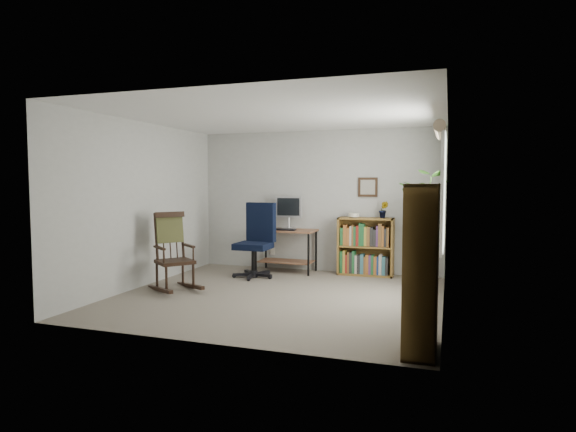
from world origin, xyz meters
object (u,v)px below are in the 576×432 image
(rocking_chair, at_px, (175,251))
(desk, at_px, (286,251))
(low_bookshelf, at_px, (366,247))
(tall_bookshelf, at_px, (421,269))
(office_chair, at_px, (253,240))

(rocking_chair, bearing_deg, desk, 9.02)
(low_bookshelf, distance_m, tall_bookshelf, 3.58)
(desk, xyz_separation_m, office_chair, (-0.34, -0.62, 0.25))
(office_chair, xyz_separation_m, low_bookshelf, (1.68, 0.74, -0.13))
(rocking_chair, height_order, low_bookshelf, rocking_chair)
(low_bookshelf, relative_size, tall_bookshelf, 0.63)
(desk, bearing_deg, rocking_chair, -119.44)
(office_chair, height_order, low_bookshelf, office_chair)
(desk, relative_size, rocking_chair, 0.90)
(office_chair, bearing_deg, rocking_chair, -110.52)
(office_chair, bearing_deg, tall_bookshelf, -35.16)
(rocking_chair, relative_size, low_bookshelf, 1.18)
(rocking_chair, bearing_deg, low_bookshelf, -12.04)
(desk, relative_size, tall_bookshelf, 0.67)
(rocking_chair, bearing_deg, tall_bookshelf, -74.65)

